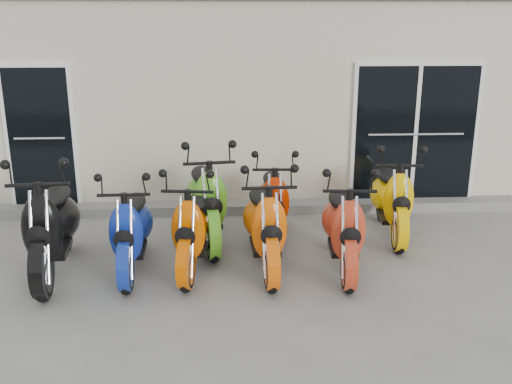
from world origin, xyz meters
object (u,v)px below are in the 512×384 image
scooter_front_orange_b (265,213)px  scooter_front_orange_a (195,215)px  scooter_back_green (206,189)px  scooter_back_red (273,191)px  scooter_back_yellow (392,188)px  scooter_front_blue (131,218)px  scooter_front_red (344,215)px  scooter_front_black (50,213)px

scooter_front_orange_b → scooter_front_orange_a: bearing=174.2°
scooter_back_green → scooter_back_red: bearing=-0.7°
scooter_front_orange_b → scooter_back_yellow: bearing=26.0°
scooter_front_blue → scooter_back_red: size_ratio=1.00×
scooter_front_red → scooter_back_yellow: (0.89, 1.07, 0.01)m
scooter_front_black → scooter_front_orange_a: bearing=-3.5°
scooter_front_orange_a → scooter_back_yellow: scooter_back_yellow is taller
scooter_back_green → scooter_back_yellow: bearing=-6.1°
scooter_front_red → scooter_back_red: 1.34m
scooter_front_orange_b → scooter_front_red: (0.94, -0.08, -0.02)m
scooter_front_orange_a → scooter_front_red: 1.77m
scooter_front_red → scooter_back_red: (-0.74, 1.11, -0.02)m
scooter_front_orange_a → scooter_front_orange_b: (0.83, -0.05, 0.03)m
scooter_front_orange_b → scooter_front_red: 0.94m
scooter_back_yellow → scooter_front_orange_a: bearing=-154.8°
scooter_back_red → scooter_back_yellow: scooter_back_yellow is taller
scooter_front_orange_b → scooter_back_red: (0.19, 1.03, -0.04)m
scooter_back_red → scooter_back_yellow: 1.64m
scooter_front_blue → scooter_front_orange_b: bearing=-2.4°
scooter_back_red → scooter_front_orange_a: bearing=-133.2°
scooter_back_red → scooter_front_red: bearing=-53.4°
scooter_back_yellow → scooter_front_black: bearing=-161.4°
scooter_front_blue → scooter_back_green: 1.25m
scooter_front_blue → scooter_back_yellow: 3.55m
scooter_front_red → scooter_front_blue: bearing=-177.3°
scooter_front_black → scooter_front_red: bearing=-6.7°
scooter_front_black → scooter_front_orange_a: 1.68m
scooter_front_black → scooter_front_blue: 0.92m
scooter_front_blue → scooter_front_red: bearing=-3.9°
scooter_front_orange_a → scooter_back_yellow: 2.82m
scooter_front_black → scooter_front_blue: scooter_front_black is taller
scooter_back_green → scooter_front_red: bearing=-38.8°
scooter_front_blue → scooter_front_orange_a: (0.76, 0.03, 0.01)m
scooter_front_black → scooter_front_red: 3.44m
scooter_front_orange_b → scooter_back_green: bearing=125.8°
scooter_front_orange_a → scooter_front_orange_b: 0.83m
scooter_front_orange_b → scooter_back_green: size_ratio=0.94×
scooter_front_red → scooter_back_green: 1.93m
scooter_front_red → scooter_back_red: scooter_front_red is taller
scooter_back_green → scooter_back_yellow: (2.55, 0.08, -0.06)m
scooter_front_black → scooter_front_blue: (0.91, 0.03, -0.10)m
scooter_front_blue → scooter_front_orange_b: 1.59m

